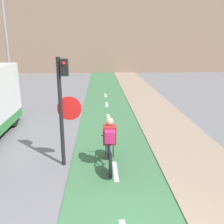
# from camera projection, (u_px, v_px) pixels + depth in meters

# --- Properties ---
(building_row_background) EXTENTS (60.00, 5.20, 11.94)m
(building_row_background) POSITION_uv_depth(u_px,v_px,m) (102.00, 19.00, 29.12)
(building_row_background) COLOR #89705B
(building_row_background) RESTS_ON ground_plane
(traffic_light_pole) EXTENTS (0.67, 0.25, 3.08)m
(traffic_light_pole) POSITION_uv_depth(u_px,v_px,m) (63.00, 101.00, 6.76)
(traffic_light_pole) COLOR black
(traffic_light_pole) RESTS_ON ground_plane
(street_lamp_far) EXTENTS (0.36, 0.36, 6.33)m
(street_lamp_far) POSITION_uv_depth(u_px,v_px,m) (6.00, 33.00, 14.01)
(street_lamp_far) COLOR gray
(street_lamp_far) RESTS_ON ground_plane
(cyclist_near) EXTENTS (0.46, 1.77, 1.49)m
(cyclist_near) POSITION_uv_depth(u_px,v_px,m) (110.00, 144.00, 6.91)
(cyclist_near) COLOR black
(cyclist_near) RESTS_ON ground_plane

